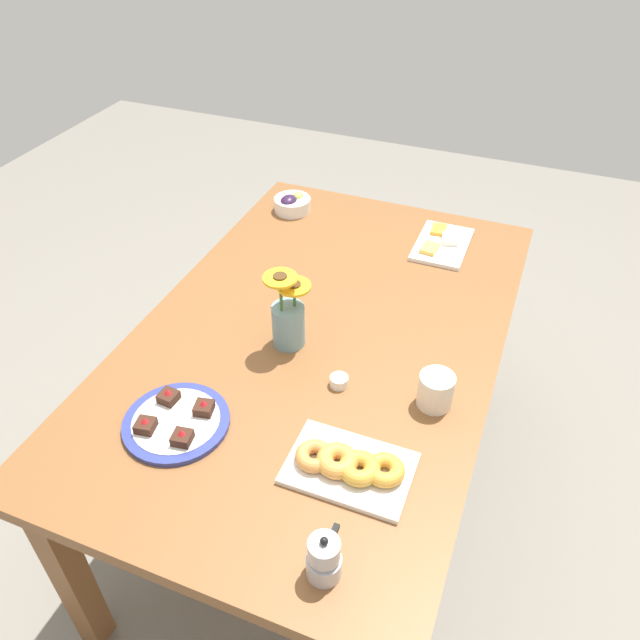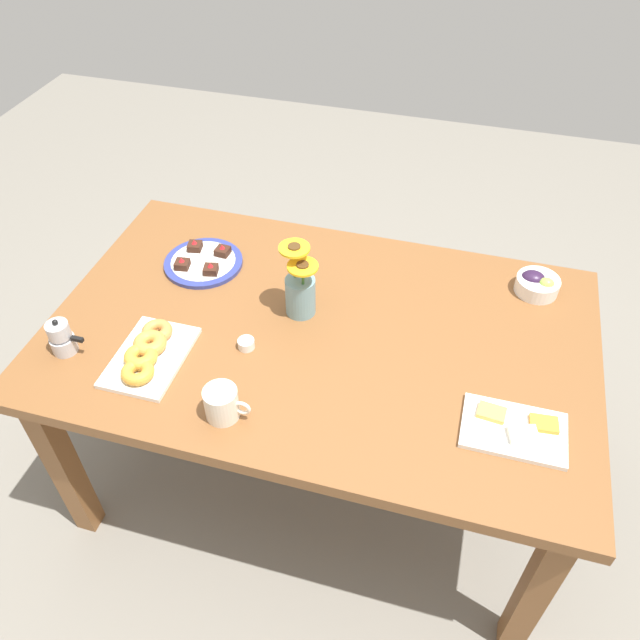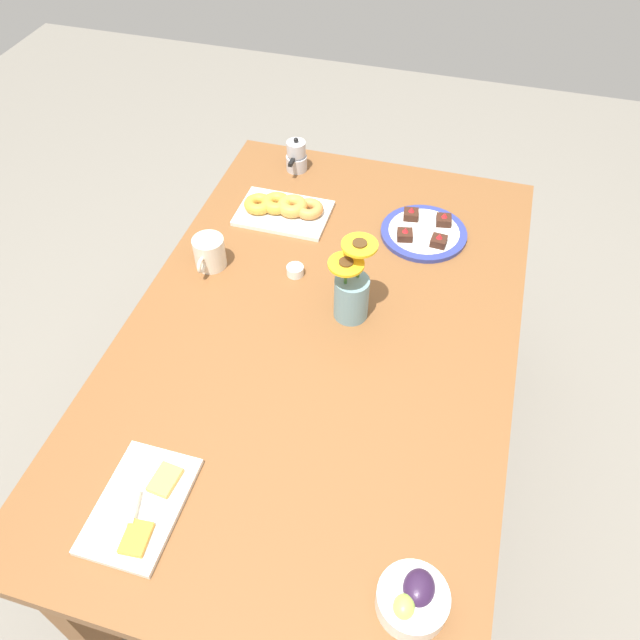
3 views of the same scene
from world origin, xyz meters
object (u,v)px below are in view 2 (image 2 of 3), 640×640
object	(u,v)px
jam_cup_honey	(246,343)
flower_vase	(300,291)
dining_table	(320,350)
croissant_platter	(148,353)
coffee_mug	(222,403)
dessert_plate	(203,262)
moka_pot	(62,338)
grape_bowl	(537,284)
cheese_platter	(515,429)

from	to	relation	value
jam_cup_honey	flower_vase	bearing A→B (deg)	60.52
dining_table	croissant_platter	bearing A→B (deg)	-150.88
coffee_mug	jam_cup_honey	distance (m)	0.25
dessert_plate	flower_vase	bearing A→B (deg)	-19.30
dining_table	moka_pot	world-z (taller)	moka_pot
croissant_platter	jam_cup_honey	world-z (taller)	croissant_platter
jam_cup_honey	dessert_plate	bearing A→B (deg)	130.28
coffee_mug	flower_vase	world-z (taller)	flower_vase
dessert_plate	grape_bowl	bearing A→B (deg)	8.44
cheese_platter	croissant_platter	world-z (taller)	croissant_platter
dining_table	grape_bowl	size ratio (longest dim) A/B	11.93
cheese_platter	jam_cup_honey	distance (m)	0.76
croissant_platter	cheese_platter	bearing A→B (deg)	1.16
coffee_mug	croissant_platter	world-z (taller)	coffee_mug
dining_table	grape_bowl	xyz separation A→B (m)	(0.61, 0.35, 0.12)
cheese_platter	jam_cup_honey	bearing A→B (deg)	172.83
croissant_platter	jam_cup_honey	distance (m)	0.27
cheese_platter	croissant_platter	distance (m)	1.00
jam_cup_honey	dining_table	bearing A→B (deg)	34.29
dining_table	dessert_plate	bearing A→B (deg)	156.93
cheese_platter	flower_vase	bearing A→B (deg)	156.51
dessert_plate	croissant_platter	bearing A→B (deg)	-87.15
jam_cup_honey	moka_pot	world-z (taller)	moka_pot
coffee_mug	croissant_platter	xyz separation A→B (m)	(-0.28, 0.13, -0.02)
coffee_mug	dining_table	bearing A→B (deg)	67.16
dessert_plate	flower_vase	world-z (taller)	flower_vase
dining_table	flower_vase	distance (m)	0.19
dining_table	cheese_platter	bearing A→B (deg)	-21.10
cheese_platter	jam_cup_honey	world-z (taller)	cheese_platter
dining_table	grape_bowl	bearing A→B (deg)	30.06
coffee_mug	cheese_platter	bearing A→B (deg)	11.52
coffee_mug	croissant_platter	size ratio (longest dim) A/B	0.44
dining_table	coffee_mug	size ratio (longest dim) A/B	12.96
coffee_mug	moka_pot	bearing A→B (deg)	169.87
coffee_mug	jam_cup_honey	size ratio (longest dim) A/B	2.57
coffee_mug	moka_pot	size ratio (longest dim) A/B	1.04
grape_bowl	moka_pot	world-z (taller)	moka_pot
croissant_platter	moka_pot	bearing A→B (deg)	-171.85
flower_vase	moka_pot	xyz separation A→B (m)	(-0.60, -0.34, -0.03)
coffee_mug	flower_vase	size ratio (longest dim) A/B	0.52
dining_table	coffee_mug	world-z (taller)	coffee_mug
dessert_plate	coffee_mug	bearing A→B (deg)	-62.00
dining_table	moka_pot	distance (m)	0.74
moka_pot	flower_vase	bearing A→B (deg)	29.47
croissant_platter	coffee_mug	bearing A→B (deg)	-24.73
jam_cup_honey	moka_pot	xyz separation A→B (m)	(-0.49, -0.15, 0.03)
coffee_mug	moka_pot	xyz separation A→B (m)	(-0.52, 0.09, 0.00)
dining_table	moka_pot	bearing A→B (deg)	-157.79
grape_bowl	croissant_platter	bearing A→B (deg)	-150.33
grape_bowl	moka_pot	xyz separation A→B (m)	(-1.28, -0.63, 0.02)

